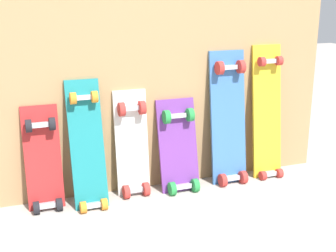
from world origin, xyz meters
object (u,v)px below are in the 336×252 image
(skateboard_purple, at_px, (179,151))
(skateboard_blue, at_px, (229,123))
(skateboard_teal, at_px, (88,151))
(skateboard_red, at_px, (44,165))
(skateboard_white, at_px, (132,149))
(skateboard_yellow, at_px, (267,118))

(skateboard_purple, xyz_separation_m, skateboard_blue, (0.30, 0.01, 0.12))
(skateboard_teal, height_order, skateboard_blue, skateboard_blue)
(skateboard_red, xyz_separation_m, skateboard_blue, (0.99, -0.00, 0.11))
(skateboard_white, bearing_deg, skateboard_blue, -1.53)
(skateboard_white, relative_size, skateboard_purple, 1.11)
(skateboard_white, relative_size, skateboard_yellow, 0.74)
(skateboard_red, bearing_deg, skateboard_yellow, 0.03)
(skateboard_teal, relative_size, skateboard_purple, 1.26)
(skateboard_white, xyz_separation_m, skateboard_yellow, (0.79, -0.01, 0.09))
(skateboard_red, distance_m, skateboard_white, 0.45)
(skateboard_red, height_order, skateboard_purple, skateboard_red)
(skateboard_purple, bearing_deg, skateboard_blue, 2.28)
(skateboard_teal, relative_size, skateboard_blue, 0.88)
(skateboard_teal, bearing_deg, skateboard_red, 170.77)
(skateboard_purple, relative_size, skateboard_yellow, 0.67)
(skateboard_white, xyz_separation_m, skateboard_blue, (0.54, -0.01, 0.09))
(skateboard_red, bearing_deg, skateboard_teal, -9.23)
(skateboard_red, bearing_deg, skateboard_blue, -0.20)
(skateboard_teal, distance_m, skateboard_purple, 0.49)
(skateboard_red, relative_size, skateboard_blue, 0.73)
(skateboard_red, distance_m, skateboard_teal, 0.22)
(skateboard_white, bearing_deg, skateboard_teal, -169.29)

